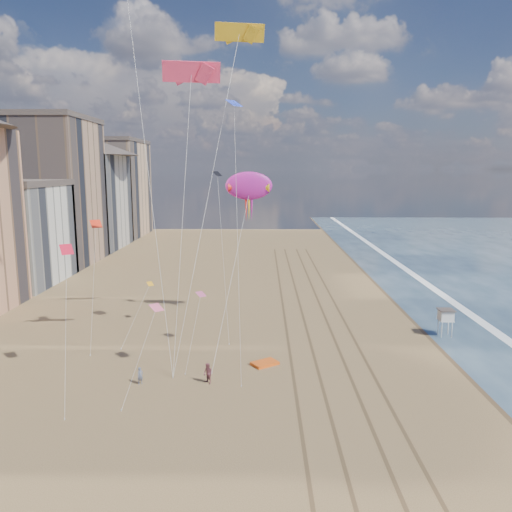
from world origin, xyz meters
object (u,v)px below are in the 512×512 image
(grounded_kite, at_px, (265,363))
(kite_flyer_b, at_px, (208,373))
(lifeguard_stand, at_px, (446,315))
(show_kite, at_px, (249,186))
(kite_flyer_a, at_px, (140,376))

(grounded_kite, distance_m, kite_flyer_b, 6.72)
(lifeguard_stand, xyz_separation_m, kite_flyer_b, (-25.58, -13.18, -1.47))
(grounded_kite, bearing_deg, lifeguard_stand, -10.79)
(show_kite, bearing_deg, kite_flyer_b, -99.38)
(kite_flyer_b, bearing_deg, kite_flyer_a, -133.99)
(grounded_kite, xyz_separation_m, kite_flyer_b, (-5.04, -4.37, 0.79))
(grounded_kite, bearing_deg, kite_flyer_b, -173.08)
(show_kite, height_order, kite_flyer_a, show_kite)
(grounded_kite, height_order, kite_flyer_b, kite_flyer_b)
(lifeguard_stand, relative_size, kite_flyer_a, 2.03)
(grounded_kite, height_order, show_kite, show_kite)
(kite_flyer_a, bearing_deg, kite_flyer_b, -40.81)
(lifeguard_stand, height_order, grounded_kite, lifeguard_stand)
(grounded_kite, bearing_deg, kite_flyer_a, 168.60)
(lifeguard_stand, bearing_deg, show_kite, 165.53)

